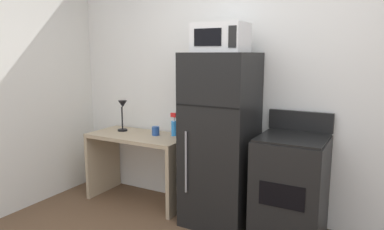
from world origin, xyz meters
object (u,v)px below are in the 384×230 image
Objects in this scene: desk at (139,155)px; desk_lamp at (123,110)px; coffee_mug at (156,131)px; refrigerator at (220,140)px; microwave at (221,38)px; spray_bottle at (174,127)px; oven_range at (290,187)px.

desk_lamp is at bearing 169.25° from desk.
refrigerator reaches higher than coffee_mug.
microwave is (0.99, -0.05, 1.24)m from desk.
desk_lamp is 1.46m from microwave.
desk is 0.34m from coffee_mug.
microwave is at bearing -7.90° from coffee_mug.
spray_bottle reaches higher than coffee_mug.
coffee_mug is at bearing -156.44° from spray_bottle.
spray_bottle is at bearing 23.56° from coffee_mug.
desk is at bearing 179.11° from oven_range.
refrigerator is (0.98, -0.03, 0.30)m from desk.
desk is 1.03m from refrigerator.
desk is 1.66m from oven_range.
microwave is 0.42× the size of oven_range.
desk_lamp is (-0.26, 0.05, 0.47)m from desk.
oven_range is at bearing -3.23° from coffee_mug.
spray_bottle is at bearing 172.75° from oven_range.
oven_range is (1.29, -0.16, -0.38)m from spray_bottle.
spray_bottle is 0.15× the size of refrigerator.
desk is 3.12× the size of desk_lamp.
microwave reaches higher than oven_range.
refrigerator is at bearing -6.41° from coffee_mug.
oven_range is (1.48, -0.08, -0.33)m from coffee_mug.
coffee_mug is 0.21× the size of microwave.
spray_bottle is 0.64m from refrigerator.
microwave reaches higher than spray_bottle.
desk_lamp reaches higher than desk.
desk is 2.40× the size of microwave.
desk_lamp is 0.22× the size of refrigerator.
desk is at bearing -10.75° from desk_lamp.
oven_range is (1.66, -0.03, -0.05)m from desk.
refrigerator is 0.94m from microwave.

